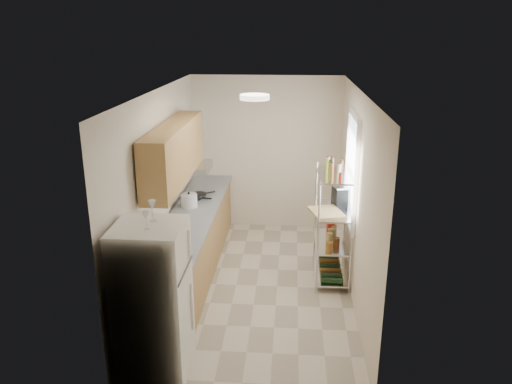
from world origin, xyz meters
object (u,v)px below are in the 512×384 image
frying_pan_large (194,198)px  cutting_board (327,212)px  rice_cooker (189,201)px  espresso_machine (340,196)px  refrigerator (153,302)px

frying_pan_large → cutting_board: (1.91, -0.78, 0.11)m
rice_cooker → espresso_machine: 2.11m
cutting_board → espresso_machine: espresso_machine is taller
frying_pan_large → cutting_board: cutting_board is taller
refrigerator → rice_cooker: 2.42m
frying_pan_large → cutting_board: size_ratio=0.48×
frying_pan_large → espresso_machine: bearing=-5.2°
frying_pan_large → espresso_machine: 2.16m
refrigerator → frying_pan_large: refrigerator is taller
refrigerator → cutting_board: refrigerator is taller
rice_cooker → frying_pan_large: bearing=89.7°
rice_cooker → frying_pan_large: rice_cooker is taller
frying_pan_large → cutting_board: bearing=-14.9°
frying_pan_large → espresso_machine: espresso_machine is taller
refrigerator → rice_cooker: bearing=93.1°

